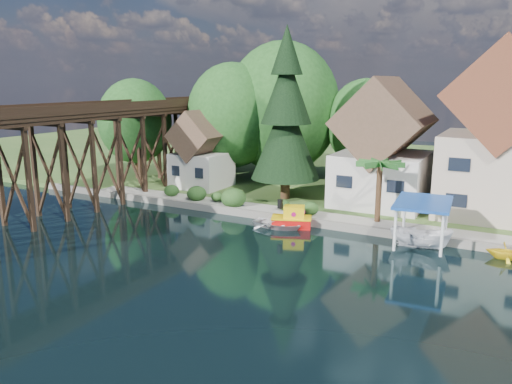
{
  "coord_description": "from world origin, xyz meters",
  "views": [
    {
      "loc": [
        17.55,
        -27.1,
        11.14
      ],
      "look_at": [
        -0.18,
        6.0,
        2.74
      ],
      "focal_mm": 35.0,
      "sensor_mm": 36.0,
      "label": 1
    }
  ],
  "objects_px": {
    "tugboat": "(292,219)",
    "boat_white_a": "(278,223)",
    "house_center": "(500,142)",
    "conifer": "(286,117)",
    "house_left": "(383,151)",
    "palm_tree": "(380,166)",
    "trestle_bridge": "(96,147)",
    "boat_yellow": "(506,250)",
    "shed": "(202,154)",
    "boat_canopy": "(421,228)"
  },
  "relations": [
    {
      "from": "house_left",
      "to": "palm_tree",
      "type": "bearing_deg",
      "value": -77.78
    },
    {
      "from": "boat_yellow",
      "to": "boat_white_a",
      "type": "bearing_deg",
      "value": 86.6
    },
    {
      "from": "boat_white_a",
      "to": "boat_canopy",
      "type": "relative_size",
      "value": 0.74
    },
    {
      "from": "tugboat",
      "to": "boat_canopy",
      "type": "relative_size",
      "value": 0.65
    },
    {
      "from": "trestle_bridge",
      "to": "tugboat",
      "type": "relative_size",
      "value": 12.78
    },
    {
      "from": "house_left",
      "to": "boat_canopy",
      "type": "bearing_deg",
      "value": -61.08
    },
    {
      "from": "shed",
      "to": "trestle_bridge",
      "type": "bearing_deg",
      "value": -118.19
    },
    {
      "from": "house_left",
      "to": "palm_tree",
      "type": "relative_size",
      "value": 2.19
    },
    {
      "from": "house_center",
      "to": "tugboat",
      "type": "xyz_separation_m",
      "value": [
        -13.58,
        -9.43,
        -5.75
      ]
    },
    {
      "from": "conifer",
      "to": "palm_tree",
      "type": "bearing_deg",
      "value": -22.13
    },
    {
      "from": "house_center",
      "to": "boat_yellow",
      "type": "relative_size",
      "value": 5.99
    },
    {
      "from": "house_left",
      "to": "shed",
      "type": "bearing_deg",
      "value": -175.23
    },
    {
      "from": "tugboat",
      "to": "boat_white_a",
      "type": "height_order",
      "value": "tugboat"
    },
    {
      "from": "boat_canopy",
      "to": "tugboat",
      "type": "bearing_deg",
      "value": 177.67
    },
    {
      "from": "tugboat",
      "to": "boat_yellow",
      "type": "bearing_deg",
      "value": -0.13
    },
    {
      "from": "tugboat",
      "to": "boat_yellow",
      "type": "height_order",
      "value": "tugboat"
    },
    {
      "from": "shed",
      "to": "tugboat",
      "type": "xyz_separation_m",
      "value": [
        13.42,
        -7.43,
        -3.16
      ]
    },
    {
      "from": "boat_canopy",
      "to": "trestle_bridge",
      "type": "bearing_deg",
      "value": -176.95
    },
    {
      "from": "tugboat",
      "to": "boat_white_a",
      "type": "xyz_separation_m",
      "value": [
        -0.91,
        -0.66,
        -0.26
      ]
    },
    {
      "from": "house_left",
      "to": "boat_yellow",
      "type": "relative_size",
      "value": 4.75
    },
    {
      "from": "shed",
      "to": "boat_canopy",
      "type": "relative_size",
      "value": 1.47
    },
    {
      "from": "house_left",
      "to": "shed",
      "type": "height_order",
      "value": "house_left"
    },
    {
      "from": "boat_yellow",
      "to": "trestle_bridge",
      "type": "bearing_deg",
      "value": 87.53
    },
    {
      "from": "boat_white_a",
      "to": "shed",
      "type": "bearing_deg",
      "value": 59.29
    },
    {
      "from": "palm_tree",
      "to": "trestle_bridge",
      "type": "bearing_deg",
      "value": -169.07
    },
    {
      "from": "tugboat",
      "to": "house_left",
      "type": "bearing_deg",
      "value": 62.87
    },
    {
      "from": "trestle_bridge",
      "to": "boat_yellow",
      "type": "relative_size",
      "value": 19.06
    },
    {
      "from": "palm_tree",
      "to": "house_left",
      "type": "bearing_deg",
      "value": 102.22
    },
    {
      "from": "trestle_bridge",
      "to": "tugboat",
      "type": "distance_m",
      "value": 19.1
    },
    {
      "from": "house_left",
      "to": "tugboat",
      "type": "height_order",
      "value": "house_left"
    },
    {
      "from": "trestle_bridge",
      "to": "shed",
      "type": "xyz_separation_m",
      "value": [
        5.0,
        9.33,
        -1.52
      ]
    },
    {
      "from": "boat_white_a",
      "to": "palm_tree",
      "type": "bearing_deg",
      "value": -60.89
    },
    {
      "from": "house_center",
      "to": "boat_canopy",
      "type": "height_order",
      "value": "house_center"
    },
    {
      "from": "house_center",
      "to": "conifer",
      "type": "xyz_separation_m",
      "value": [
        -17.29,
        -2.72,
        1.51
      ]
    },
    {
      "from": "shed",
      "to": "tugboat",
      "type": "distance_m",
      "value": 15.67
    },
    {
      "from": "palm_tree",
      "to": "tugboat",
      "type": "bearing_deg",
      "value": -154.61
    },
    {
      "from": "shed",
      "to": "boat_yellow",
      "type": "bearing_deg",
      "value": -14.75
    },
    {
      "from": "tugboat",
      "to": "boat_yellow",
      "type": "xyz_separation_m",
      "value": [
        14.94,
        -0.04,
        -0.06
      ]
    },
    {
      "from": "trestle_bridge",
      "to": "boat_white_a",
      "type": "bearing_deg",
      "value": 4.04
    },
    {
      "from": "shed",
      "to": "conifer",
      "type": "bearing_deg",
      "value": -4.22
    },
    {
      "from": "palm_tree",
      "to": "house_center",
      "type": "bearing_deg",
      "value": 40.84
    },
    {
      "from": "trestle_bridge",
      "to": "conifer",
      "type": "relative_size",
      "value": 2.87
    },
    {
      "from": "house_left",
      "to": "boat_canopy",
      "type": "relative_size",
      "value": 2.06
    },
    {
      "from": "shed",
      "to": "palm_tree",
      "type": "height_order",
      "value": "shed"
    },
    {
      "from": "house_left",
      "to": "shed",
      "type": "relative_size",
      "value": 1.4
    },
    {
      "from": "house_left",
      "to": "house_center",
      "type": "relative_size",
      "value": 0.79
    },
    {
      "from": "conifer",
      "to": "shed",
      "type": "bearing_deg",
      "value": 175.78
    },
    {
      "from": "tugboat",
      "to": "boat_white_a",
      "type": "relative_size",
      "value": 0.87
    },
    {
      "from": "tugboat",
      "to": "boat_yellow",
      "type": "relative_size",
      "value": 1.49
    },
    {
      "from": "shed",
      "to": "conifer",
      "type": "distance_m",
      "value": 10.56
    }
  ]
}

